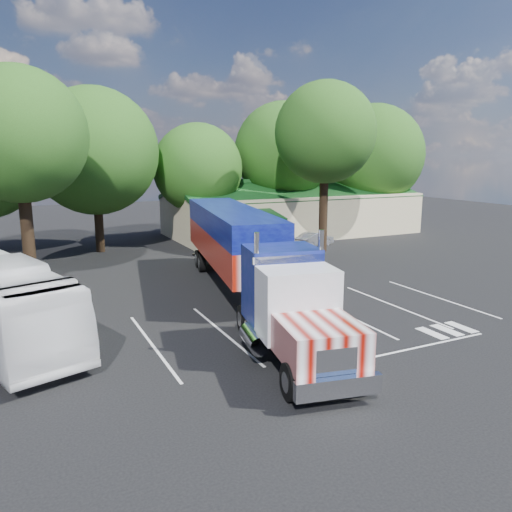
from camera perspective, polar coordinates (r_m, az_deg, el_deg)
name	(u,v)px	position (r m, az deg, el deg)	size (l,w,h in m)	color
ground	(236,292)	(28.79, -2.32, -4.15)	(120.00, 120.00, 0.00)	black
event_hall	(290,212)	(50.15, 3.92, 5.08)	(24.20, 14.12, 5.55)	#C3BB91
tree_row_c	(94,151)	(42.08, -17.98, 11.30)	(10.00, 10.00, 13.05)	black
tree_row_d	(198,168)	(45.52, -6.67, 9.91)	(8.00, 8.00, 10.60)	black
tree_row_e	(283,152)	(49.66, 3.15, 11.82)	(9.60, 9.60, 12.90)	black
tree_row_f	(373,155)	(54.26, 13.24, 11.19)	(10.40, 10.40, 13.00)	black
tree_near_left	(19,136)	(31.46, -25.49, 12.33)	(7.60, 7.60, 12.65)	black
tree_near_right	(325,133)	(40.79, 7.94, 13.76)	(8.00, 8.00, 13.50)	black
semi_truck	(243,249)	(26.90, -1.54, 0.80)	(7.28, 23.44, 4.89)	black
woman	(316,299)	(24.16, 6.91, -4.90)	(0.71, 0.46, 1.94)	black
bicycle	(257,264)	(34.13, 0.12, -0.96)	(0.54, 1.55, 0.81)	black
silver_sedan	(314,239)	(43.28, 6.70, 1.90)	(1.33, 3.80, 1.25)	#AFB1B7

